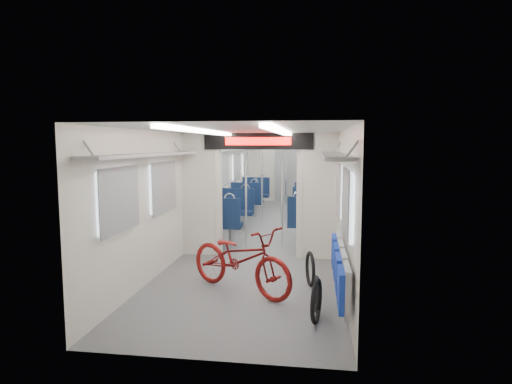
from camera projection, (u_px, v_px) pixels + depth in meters
carriage at (269, 171)px, 9.64m from camera, size 12.00×12.02×2.31m
bicycle at (240, 259)px, 6.05m from camera, size 1.89×1.52×0.96m
flip_bench at (340, 267)px, 5.27m from camera, size 0.12×2.10×0.51m
bike_hoop_a at (316, 303)px, 5.01m from camera, size 0.15×0.54×0.54m
bike_hoop_b at (317, 296)px, 5.33m from camera, size 0.10×0.47×0.47m
bike_hoop_c at (310, 271)px, 6.31m from camera, size 0.16×0.52×0.52m
seat_bay_near_left at (228, 212)px, 9.84m from camera, size 0.91×2.09×1.10m
seat_bay_near_right at (310, 211)px, 9.92m from camera, size 0.93×2.16×1.13m
seat_bay_far_left at (252, 194)px, 13.42m from camera, size 0.92×2.10×1.11m
seat_bay_far_right at (312, 195)px, 13.12m from camera, size 0.94×2.23×1.15m
stanchion_near_left at (246, 192)px, 8.51m from camera, size 0.04×0.04×2.30m
stanchion_near_right at (282, 191)px, 8.68m from camera, size 0.04×0.04×2.30m
stanchion_far_left at (262, 179)px, 11.70m from camera, size 0.04×0.04×2.30m
stanchion_far_right at (286, 179)px, 11.60m from camera, size 0.04×0.04×2.30m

